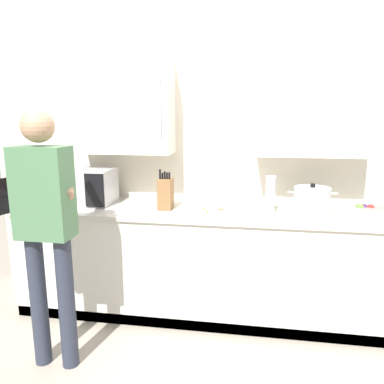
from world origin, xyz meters
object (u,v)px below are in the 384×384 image
object	(u,v)px
stock_pot	(312,200)
wooden_spoon	(214,209)
fruit_bowl	(368,211)
person_figure	(46,219)
microwave_oven	(76,186)
knife_block	(166,194)
thermos_flask	(270,195)

from	to	relation	value
stock_pot	wooden_spoon	bearing A→B (deg)	-178.71
fruit_bowl	person_figure	size ratio (longest dim) A/B	0.16
microwave_oven	knife_block	bearing A→B (deg)	-5.85
thermos_flask	knife_block	bearing A→B (deg)	179.19
thermos_flask	wooden_spoon	world-z (taller)	thermos_flask
thermos_flask	wooden_spoon	bearing A→B (deg)	176.41
fruit_bowl	stock_pot	bearing A→B (deg)	178.77
knife_block	person_figure	bearing A→B (deg)	-127.04
knife_block	person_figure	size ratio (longest dim) A/B	0.19
microwave_oven	person_figure	size ratio (longest dim) A/B	0.44
wooden_spoon	fruit_bowl	world-z (taller)	fruit_bowl
thermos_flask	microwave_oven	bearing A→B (deg)	176.69
microwave_oven	wooden_spoon	distance (m)	1.24
microwave_oven	person_figure	distance (m)	0.91
knife_block	thermos_flask	bearing A→B (deg)	-0.81
knife_block	stock_pot	size ratio (longest dim) A/B	0.89
microwave_oven	person_figure	xyz separation A→B (m)	(0.23, -0.88, -0.04)
person_figure	knife_block	bearing A→B (deg)	52.96
wooden_spoon	fruit_bowl	distance (m)	1.19
stock_pot	person_figure	xyz separation A→B (m)	(-1.76, -0.83, 0.00)
microwave_oven	fruit_bowl	xyz separation A→B (m)	(2.41, -0.06, -0.11)
wooden_spoon	fruit_bowl	size ratio (longest dim) A/B	0.72
stock_pot	fruit_bowl	xyz separation A→B (m)	(0.42, -0.01, -0.07)
stock_pot	fruit_bowl	world-z (taller)	stock_pot
microwave_oven	wooden_spoon	xyz separation A→B (m)	(1.23, -0.07, -0.14)
thermos_flask	person_figure	distance (m)	1.64
knife_block	stock_pot	world-z (taller)	knife_block
knife_block	person_figure	xyz separation A→B (m)	(-0.60, -0.79, -0.02)
fruit_bowl	thermos_flask	bearing A→B (deg)	-177.21
microwave_oven	stock_pot	size ratio (longest dim) A/B	1.99
fruit_bowl	microwave_oven	bearing A→B (deg)	178.56
microwave_oven	thermos_flask	world-z (taller)	microwave_oven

